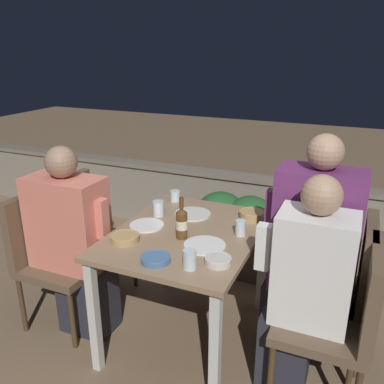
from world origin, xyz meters
The scene contains 23 objects.
ground_plane centered at (0.00, 0.00, 0.00)m, with size 16.00×16.00×0.00m, color #7A6047.
parapet_wall centered at (0.00, 1.53, 0.32)m, with size 9.00×0.18×0.62m.
dining_table centered at (0.00, 0.00, 0.64)m, with size 0.81×1.03×0.73m.
planter_hedge centered at (0.13, 0.92, 0.36)m, with size 0.91×0.47×0.65m.
chair_left_near centered at (-0.89, -0.18, 0.53)m, with size 0.46×0.46×0.89m.
person_coral_top centered at (-0.68, -0.18, 0.60)m, with size 0.52×0.26×1.21m.
chair_left_far centered at (-0.90, 0.16, 0.53)m, with size 0.46×0.46×0.89m.
chair_right_near centered at (0.91, -0.15, 0.53)m, with size 0.46×0.46×0.89m.
person_white_polo centered at (0.70, -0.15, 0.61)m, with size 0.47×0.26×1.21m.
chair_right_far centered at (0.88, 0.15, 0.53)m, with size 0.46×0.46×0.89m.
person_purple_stripe centered at (0.68, 0.15, 0.67)m, with size 0.51×0.26×1.34m.
beer_bottle centered at (0.01, -0.09, 0.82)m, with size 0.07×0.07×0.24m.
plate_0 centered at (0.16, -0.13, 0.74)m, with size 0.23×0.23×0.01m.
plate_1 centered at (-0.07, 0.25, 0.74)m, with size 0.23×0.23×0.01m.
plate_2 centered at (-0.25, -0.02, 0.74)m, with size 0.21×0.21×0.01m.
bowl_0 centered at (-0.27, -0.25, 0.75)m, with size 0.16×0.16×0.04m.
bowl_1 centered at (0.00, -0.38, 0.75)m, with size 0.15×0.15×0.03m.
bowl_2 centered at (0.30, 0.33, 0.76)m, with size 0.16×0.16×0.05m.
bowl_3 centered at (0.29, -0.28, 0.75)m, with size 0.13×0.13×0.04m.
glass_cup_0 centered at (-0.26, 0.15, 0.78)m, with size 0.07×0.07×0.10m.
glass_cup_1 centered at (0.18, -0.38, 0.78)m, with size 0.07×0.07×0.10m.
glass_cup_2 centered at (0.30, 0.08, 0.78)m, with size 0.06×0.06×0.09m.
glass_cup_3 centered at (-0.28, 0.42, 0.77)m, with size 0.07×0.07×0.08m.
Camera 1 is at (0.88, -1.96, 1.75)m, focal length 38.00 mm.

